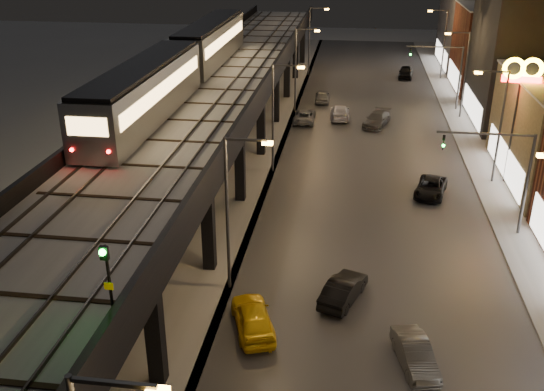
{
  "coord_description": "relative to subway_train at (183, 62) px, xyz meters",
  "views": [
    {
      "loc": [
        5.7,
        -15.66,
        18.82
      ],
      "look_at": [
        1.45,
        14.98,
        5.0
      ],
      "focal_mm": 40.0,
      "sensor_mm": 36.0,
      "label": 1
    }
  ],
  "objects": [
    {
      "name": "building_d",
      "position": [
        32.49,
        14.83,
        -1.41
      ],
      "size": [
        12.2,
        13.2,
        14.16
      ],
      "color": "black",
      "rests_on": "ground"
    },
    {
      "name": "viaduct_parapet_far",
      "position": [
        -1.85,
        -1.17,
        -1.64
      ],
      "size": [
        0.3,
        100.0,
        1.1
      ],
      "primitive_type": "cube",
      "color": "black",
      "rests_on": "elevated_viaduct"
    },
    {
      "name": "streetlight_right_2",
      "position": [
        25.23,
        -2.17,
        -3.25
      ],
      "size": [
        2.56,
        0.28,
        9.0
      ],
      "color": "#38383A",
      "rests_on": "ground"
    },
    {
      "name": "streetlight_right_4",
      "position": [
        25.23,
        33.83,
        -3.25
      ],
      "size": [
        2.56,
        0.28,
        9.0
      ],
      "color": "#38383A",
      "rests_on": "ground"
    },
    {
      "name": "sidewalk_right",
      "position": [
        26.0,
        1.83,
        -8.42
      ],
      "size": [
        4.0,
        120.0,
        0.14
      ],
      "primitive_type": "cube",
      "color": "#9FA1A8",
      "rests_on": "ground"
    },
    {
      "name": "building_e",
      "position": [
        32.49,
        28.83,
        -3.41
      ],
      "size": [
        12.2,
        12.2,
        10.16
      ],
      "color": "brown",
      "rests_on": "ground"
    },
    {
      "name": "streetlight_left_4",
      "position": [
        8.07,
        33.83,
        -3.25
      ],
      "size": [
        2.57,
        0.28,
        9.0
      ],
      "color": "#38383A",
      "rests_on": "ground"
    },
    {
      "name": "car_onc_red",
      "position": [
        20.89,
        33.77,
        -7.73
      ],
      "size": [
        2.24,
        4.6,
        1.51
      ],
      "primitive_type": "imported",
      "rotation": [
        0.0,
        0.0,
        -0.11
      ],
      "color": "black",
      "rests_on": "ground"
    },
    {
      "name": "traffic_light_rig_a",
      "position": [
        24.34,
        -11.17,
        -3.99
      ],
      "size": [
        6.1,
        0.34,
        7.0
      ],
      "color": "#38383A",
      "rests_on": "ground"
    },
    {
      "name": "under_viaduct_pavement",
      "position": [
        2.5,
        1.83,
        -8.46
      ],
      "size": [
        11.0,
        120.0,
        0.06
      ],
      "primitive_type": "cube",
      "color": "#9FA1A8",
      "rests_on": "ground"
    },
    {
      "name": "streetlight_left_3",
      "position": [
        8.07,
        15.83,
        -3.25
      ],
      "size": [
        2.57,
        0.28,
        9.0
      ],
      "color": "#38383A",
      "rests_on": "ground"
    },
    {
      "name": "subway_train",
      "position": [
        0.0,
        0.0,
        0.0
      ],
      "size": [
        3.14,
        38.49,
        3.76
      ],
      "color": "gray",
      "rests_on": "viaduct_trackbed"
    },
    {
      "name": "streetlight_right_3",
      "position": [
        25.23,
        15.83,
        -3.25
      ],
      "size": [
        2.56,
        0.28,
        9.0
      ],
      "color": "#38383A",
      "rests_on": "ground"
    },
    {
      "name": "car_mid_dark",
      "position": [
        12.8,
        13.66,
        -7.78
      ],
      "size": [
        2.17,
        4.92,
        1.41
      ],
      "primitive_type": "imported",
      "rotation": [
        0.0,
        0.0,
        3.18
      ],
      "color": "silver",
      "rests_on": "ground"
    },
    {
      "name": "car_onc_silver",
      "position": [
        17.66,
        -25.57,
        -7.85
      ],
      "size": [
        2.2,
        4.07,
        1.27
      ],
      "primitive_type": "imported",
      "rotation": [
        0.0,
        0.0,
        0.23
      ],
      "color": "#4D4E4F",
      "rests_on": "ground"
    },
    {
      "name": "building_f",
      "position": [
        32.49,
        42.83,
        -2.91
      ],
      "size": [
        12.2,
        16.2,
        11.16
      ],
      "color": "#3C3D44",
      "rests_on": "ground"
    },
    {
      "name": "streetlight_left_2",
      "position": [
        8.07,
        -2.17,
        -3.25
      ],
      "size": [
        2.57,
        0.28,
        9.0
      ],
      "color": "#38383A",
      "rests_on": "ground"
    },
    {
      "name": "road_surface",
      "position": [
        16.0,
        1.83,
        -8.46
      ],
      "size": [
        17.0,
        120.0,
        0.06
      ],
      "primitive_type": "cube",
      "color": "#46474D",
      "rests_on": "ground"
    },
    {
      "name": "rail_signal",
      "position": [
        6.4,
        -32.45,
        0.03
      ],
      "size": [
        0.31,
        0.41,
        2.68
      ],
      "color": "black",
      "rests_on": "viaduct_trackbed"
    },
    {
      "name": "viaduct_trackbed",
      "position": [
        2.49,
        -1.2,
        -2.1
      ],
      "size": [
        8.4,
        100.0,
        0.32
      ],
      "color": "#B2B7C1",
      "rests_on": "elevated_viaduct"
    },
    {
      "name": "sign_mcdonalds",
      "position": [
        26.5,
        -1.97,
        -0.41
      ],
      "size": [
        2.96,
        0.6,
        9.94
      ],
      "color": "#38383A",
      "rests_on": "ground"
    },
    {
      "name": "car_onc_white",
      "position": [
        16.63,
        11.58,
        -7.79
      ],
      "size": [
        3.3,
        5.15,
        1.39
      ],
      "primitive_type": "imported",
      "rotation": [
        0.0,
        0.0,
        -0.31
      ],
      "color": "#515252",
      "rests_on": "ground"
    },
    {
      "name": "car_far_white",
      "position": [
        10.54,
        20.01,
        -7.8
      ],
      "size": [
        1.76,
        4.1,
        1.38
      ],
      "primitive_type": "imported",
      "rotation": [
        0.0,
        0.0,
        3.17
      ],
      "color": "gray",
      "rests_on": "ground"
    },
    {
      "name": "car_taxi",
      "position": [
        9.78,
        -23.91,
        -7.73
      ],
      "size": [
        3.17,
        4.82,
        1.53
      ],
      "primitive_type": "imported",
      "rotation": [
        0.0,
        0.0,
        3.48
      ],
      "color": "yellow",
      "rests_on": "ground"
    },
    {
      "name": "car_mid_silver",
      "position": [
        9.19,
        12.02,
        -7.85
      ],
      "size": [
        2.17,
        4.63,
        1.28
      ],
      "primitive_type": "imported",
      "rotation": [
        0.0,
        0.0,
        3.15
      ],
      "color": "gray",
      "rests_on": "ground"
    },
    {
      "name": "streetlight_left_1",
      "position": [
        8.07,
        -20.17,
        -3.25
      ],
      "size": [
        2.57,
        0.28,
        9.0
      ],
      "color": "#38383A",
      "rests_on": "ground"
    },
    {
      "name": "elevated_viaduct",
      "position": [
        2.5,
        -1.32,
        -2.87
      ],
      "size": [
        9.0,
        100.0,
        6.3
      ],
      "color": "black",
      "rests_on": "ground"
    },
    {
      "name": "viaduct_parapet_streetside",
      "position": [
        6.85,
        -1.17,
        -1.64
      ],
      "size": [
        0.3,
        100.0,
        1.1
      ],
      "primitive_type": "cube",
      "color": "black",
      "rests_on": "elevated_viaduct"
    },
    {
      "name": "car_near_white",
      "position": [
        14.21,
        -20.6,
        -7.81
      ],
      "size": [
        2.75,
        4.38,
        1.36
      ],
      "primitive_type": "imported",
      "rotation": [
        0.0,
        0.0,
        2.8
      ],
      "color": "black",
      "rests_on": "ground"
    },
    {
      "name": "traffic_light_rig_b",
      "position": [
        24.34,
        18.83,
        -3.99
      ],
      "size": [
        6.1,
        0.34,
        7.0
      ],
      "color": "#38383A",
      "rests_on": "ground"
    },
    {
      "name": "car_onc_dark",
      "position": [
        20.35,
        -5.49,
        -7.87
      ],
      "size": [
        3.06,
        4.83,
        1.24
      ],
      "primitive_type": "imported",
      "rotation": [
        0.0,
        0.0,
        -0.24
      ],
      "color": "black",
      "rests_on": "ground"
    }
  ]
}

